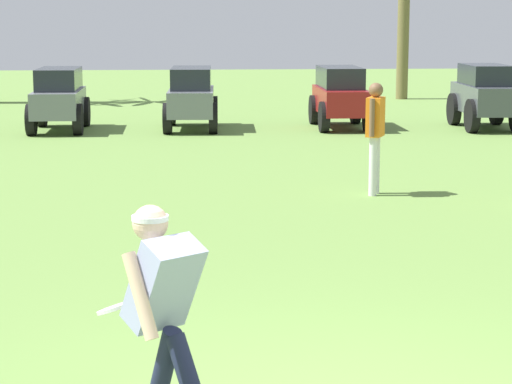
{
  "coord_description": "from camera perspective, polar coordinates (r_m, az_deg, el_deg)",
  "views": [
    {
      "loc": [
        -0.98,
        -5.62,
        2.49
      ],
      "look_at": [
        -0.31,
        3.24,
        0.9
      ],
      "focal_mm": 70.0,
      "sensor_mm": 36.0,
      "label": 1
    }
  ],
  "objects": [
    {
      "name": "parked_car_slot_d",
      "position": [
        21.9,
        -3.72,
        5.49
      ],
      "size": [
        1.23,
        2.44,
        1.34
      ],
      "color": "slate",
      "rests_on": "ground_plane"
    },
    {
      "name": "frisbee_in_flight",
      "position": [
        6.59,
        -8.02,
        -6.56
      ],
      "size": [
        0.34,
        0.35,
        0.11
      ],
      "color": "white"
    },
    {
      "name": "teammate_near_sideline",
      "position": [
        13.9,
        6.82,
        3.67
      ],
      "size": [
        0.32,
        0.48,
        1.56
      ],
      "color": "silver",
      "rests_on": "ground_plane"
    },
    {
      "name": "parked_car_slot_c",
      "position": [
        22.0,
        -11.2,
        5.34
      ],
      "size": [
        1.14,
        2.4,
        1.34
      ],
      "color": "slate",
      "rests_on": "ground_plane"
    },
    {
      "name": "parked_car_slot_e",
      "position": [
        22.22,
        4.84,
        5.54
      ],
      "size": [
        1.15,
        2.4,
        1.34
      ],
      "color": "maroon",
      "rests_on": "ground_plane"
    },
    {
      "name": "frisbee_thrower",
      "position": [
        5.81,
        -5.23,
        -6.87
      ],
      "size": [
        0.64,
        1.04,
        1.41
      ],
      "color": "#191E38",
      "rests_on": "ground_plane"
    },
    {
      "name": "parked_car_slot_f",
      "position": [
        22.54,
        12.97,
        5.44
      ],
      "size": [
        1.21,
        2.37,
        1.4
      ],
      "color": "#474C51",
      "rests_on": "ground_plane"
    }
  ]
}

